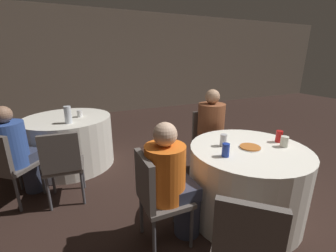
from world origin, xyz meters
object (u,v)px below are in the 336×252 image
(chair_far_south, at_px, (63,162))
(person_floral_shirt, at_px, (212,134))
(soda_can_blue, at_px, (226,150))
(soda_can_silver, at_px, (223,140))
(chair_far_southwest, at_px, (5,163))
(person_blue_shirt, at_px, (18,153))
(table_near, at_px, (246,182))
(pizza_plate_near, at_px, (250,147))
(bottle_far, at_px, (68,115))
(chair_near_west, at_px, (155,192))
(person_orange_shirt, at_px, (173,183))
(chair_near_north, at_px, (207,136))
(chair_near_southwest, at_px, (246,243))
(table_far, at_px, (70,141))
(soda_can_red, at_px, (279,136))

(chair_far_south, distance_m, person_floral_shirt, 1.84)
(soda_can_blue, xyz_separation_m, soda_can_silver, (0.14, 0.20, 0.00))
(chair_far_southwest, relative_size, person_blue_shirt, 0.77)
(table_near, bearing_deg, pizza_plate_near, -46.27)
(table_near, distance_m, bottle_far, 2.33)
(chair_far_southwest, bearing_deg, bottle_far, 73.81)
(chair_near_west, relative_size, person_floral_shirt, 0.72)
(chair_far_south, height_order, soda_can_silver, soda_can_silver)
(person_blue_shirt, bearing_deg, soda_can_blue, 1.96)
(person_blue_shirt, height_order, person_orange_shirt, person_orange_shirt)
(pizza_plate_near, height_order, soda_can_silver, soda_can_silver)
(chair_near_north, relative_size, person_orange_shirt, 0.77)
(bottle_far, bearing_deg, pizza_plate_near, -46.75)
(chair_near_southwest, relative_size, chair_far_south, 1.00)
(soda_can_silver, bearing_deg, chair_far_south, 151.07)
(person_blue_shirt, bearing_deg, chair_far_southwest, -90.00)
(pizza_plate_near, bearing_deg, table_far, 128.40)
(chair_near_southwest, xyz_separation_m, person_floral_shirt, (0.85, 1.53, 0.09))
(chair_near_west, distance_m, soda_can_silver, 0.85)
(soda_can_blue, bearing_deg, soda_can_silver, 56.27)
(chair_far_southwest, distance_m, soda_can_silver, 2.30)
(table_near, distance_m, soda_can_red, 0.58)
(chair_near_west, relative_size, soda_can_red, 7.05)
(soda_can_red, bearing_deg, soda_can_blue, -176.18)
(table_far, distance_m, bottle_far, 0.59)
(person_floral_shirt, bearing_deg, chair_near_west, 45.88)
(person_orange_shirt, bearing_deg, chair_near_north, 134.37)
(chair_near_southwest, bearing_deg, table_far, 152.47)
(chair_far_south, xyz_separation_m, person_floral_shirt, (1.84, -0.15, 0.09))
(chair_near_north, bearing_deg, soda_can_red, 112.68)
(soda_can_red, bearing_deg, chair_near_west, 179.05)
(table_far, xyz_separation_m, soda_can_red, (1.97, -1.99, 0.43))
(chair_near_north, relative_size, chair_far_southwest, 1.00)
(person_floral_shirt, height_order, person_orange_shirt, person_floral_shirt)
(soda_can_red, bearing_deg, person_blue_shirt, 152.26)
(table_far, bearing_deg, chair_near_southwest, -71.72)
(table_far, xyz_separation_m, chair_far_southwest, (-0.65, -0.79, 0.14))
(chair_near_southwest, bearing_deg, pizza_plate_near, 89.82)
(chair_far_southwest, xyz_separation_m, person_orange_shirt, (1.40, -1.18, 0.05))
(person_orange_shirt, xyz_separation_m, pizza_plate_near, (0.83, -0.02, 0.19))
(chair_near_west, height_order, person_floral_shirt, person_floral_shirt)
(person_blue_shirt, xyz_separation_m, soda_can_blue, (1.79, -1.37, 0.24))
(chair_far_south, height_order, person_floral_shirt, person_floral_shirt)
(soda_can_blue, bearing_deg, chair_far_south, 142.70)
(table_far, height_order, chair_near_west, chair_near_west)
(chair_far_southwest, relative_size, person_floral_shirt, 0.72)
(table_near, xyz_separation_m, pizza_plate_near, (0.00, -0.00, 0.38))
(table_near, distance_m, soda_can_silver, 0.50)
(person_blue_shirt, distance_m, soda_can_red, 2.85)
(person_blue_shirt, relative_size, pizza_plate_near, 5.22)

